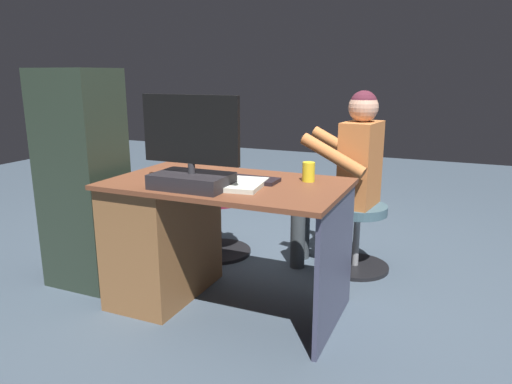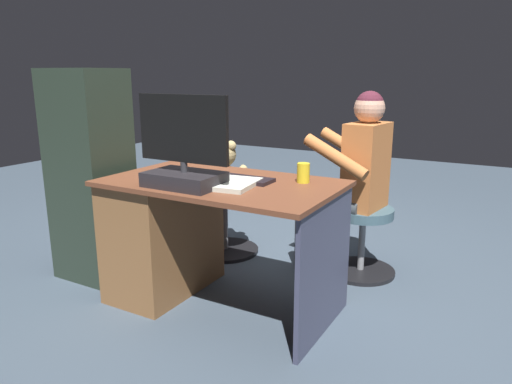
{
  "view_description": "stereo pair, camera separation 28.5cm",
  "coord_description": "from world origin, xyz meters",
  "px_view_note": "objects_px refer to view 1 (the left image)",
  "views": [
    {
      "loc": [
        -1.14,
        2.6,
        1.29
      ],
      "look_at": [
        -0.03,
        0.07,
        0.6
      ],
      "focal_mm": 33.26,
      "sensor_mm": 36.0,
      "label": 1
    },
    {
      "loc": [
        -1.39,
        2.47,
        1.29
      ],
      "look_at": [
        -0.03,
        0.07,
        0.6
      ],
      "focal_mm": 33.26,
      "sensor_mm": 36.0,
      "label": 2
    }
  ],
  "objects_px": {
    "desk": "(177,233)",
    "tv_remote": "(176,174)",
    "keyboard": "(241,179)",
    "teddy_bear": "(217,169)",
    "monitor": "(191,160)",
    "cup": "(309,172)",
    "office_chair_teddy": "(217,220)",
    "visitor_chair": "(357,231)",
    "person": "(347,168)",
    "computer_mouse": "(194,172)"
  },
  "relations": [
    {
      "from": "cup",
      "to": "office_chair_teddy",
      "type": "xyz_separation_m",
      "value": [
        0.84,
        -0.52,
        -0.53
      ]
    },
    {
      "from": "desk",
      "to": "tv_remote",
      "type": "relative_size",
      "value": 8.43
    },
    {
      "from": "desk",
      "to": "tv_remote",
      "type": "height_order",
      "value": "tv_remote"
    },
    {
      "from": "desk",
      "to": "visitor_chair",
      "type": "relative_size",
      "value": 2.8
    },
    {
      "from": "office_chair_teddy",
      "to": "person",
      "type": "bearing_deg",
      "value": -173.0
    },
    {
      "from": "computer_mouse",
      "to": "teddy_bear",
      "type": "height_order",
      "value": "teddy_bear"
    },
    {
      "from": "office_chair_teddy",
      "to": "visitor_chair",
      "type": "relative_size",
      "value": 1.09
    },
    {
      "from": "keyboard",
      "to": "visitor_chair",
      "type": "bearing_deg",
      "value": -122.63
    },
    {
      "from": "person",
      "to": "cup",
      "type": "bearing_deg",
      "value": 84.15
    },
    {
      "from": "person",
      "to": "teddy_bear",
      "type": "bearing_deg",
      "value": 6.23
    },
    {
      "from": "tv_remote",
      "to": "visitor_chair",
      "type": "relative_size",
      "value": 0.33
    },
    {
      "from": "computer_mouse",
      "to": "person",
      "type": "relative_size",
      "value": 0.08
    },
    {
      "from": "keyboard",
      "to": "cup",
      "type": "relative_size",
      "value": 4.02
    },
    {
      "from": "tv_remote",
      "to": "office_chair_teddy",
      "type": "relative_size",
      "value": 0.31
    },
    {
      "from": "desk",
      "to": "tv_remote",
      "type": "bearing_deg",
      "value": -74.66
    },
    {
      "from": "monitor",
      "to": "teddy_bear",
      "type": "relative_size",
      "value": 1.37
    },
    {
      "from": "teddy_bear",
      "to": "desk",
      "type": "bearing_deg",
      "value": 99.47
    },
    {
      "from": "desk",
      "to": "cup",
      "type": "height_order",
      "value": "cup"
    },
    {
      "from": "visitor_chair",
      "to": "person",
      "type": "bearing_deg",
      "value": 7.0
    },
    {
      "from": "keyboard",
      "to": "teddy_bear",
      "type": "bearing_deg",
      "value": -52.67
    },
    {
      "from": "teddy_bear",
      "to": "visitor_chair",
      "type": "relative_size",
      "value": 0.86
    },
    {
      "from": "monitor",
      "to": "tv_remote",
      "type": "relative_size",
      "value": 3.55
    },
    {
      "from": "office_chair_teddy",
      "to": "computer_mouse",
      "type": "bearing_deg",
      "value": 107.9
    },
    {
      "from": "desk",
      "to": "monitor",
      "type": "bearing_deg",
      "value": 139.63
    },
    {
      "from": "monitor",
      "to": "teddy_bear",
      "type": "xyz_separation_m",
      "value": [
        0.35,
        -0.91,
        -0.24
      ]
    },
    {
      "from": "computer_mouse",
      "to": "visitor_chair",
      "type": "xyz_separation_m",
      "value": [
        -0.79,
        -0.75,
        -0.48
      ]
    },
    {
      "from": "keyboard",
      "to": "teddy_bear",
      "type": "relative_size",
      "value": 1.08
    },
    {
      "from": "keyboard",
      "to": "cup",
      "type": "distance_m",
      "value": 0.37
    },
    {
      "from": "monitor",
      "to": "cup",
      "type": "bearing_deg",
      "value": -142.46
    },
    {
      "from": "teddy_bear",
      "to": "cup",
      "type": "bearing_deg",
      "value": 147.83
    },
    {
      "from": "office_chair_teddy",
      "to": "tv_remote",
      "type": "bearing_deg",
      "value": 99.41
    },
    {
      "from": "person",
      "to": "visitor_chair",
      "type": "bearing_deg",
      "value": -173.0
    },
    {
      "from": "office_chair_teddy",
      "to": "visitor_chair",
      "type": "height_order",
      "value": "same"
    },
    {
      "from": "desk",
      "to": "visitor_chair",
      "type": "xyz_separation_m",
      "value": [
        -0.87,
        -0.82,
        -0.12
      ]
    },
    {
      "from": "desk",
      "to": "computer_mouse",
      "type": "relative_size",
      "value": 13.17
    },
    {
      "from": "cup",
      "to": "office_chair_teddy",
      "type": "height_order",
      "value": "cup"
    },
    {
      "from": "tv_remote",
      "to": "visitor_chair",
      "type": "xyz_separation_m",
      "value": [
        -0.88,
        -0.8,
        -0.47
      ]
    },
    {
      "from": "teddy_bear",
      "to": "office_chair_teddy",
      "type": "bearing_deg",
      "value": 90.0
    },
    {
      "from": "desk",
      "to": "monitor",
      "type": "distance_m",
      "value": 0.57
    },
    {
      "from": "computer_mouse",
      "to": "cup",
      "type": "height_order",
      "value": "cup"
    },
    {
      "from": "desk",
      "to": "teddy_bear",
      "type": "relative_size",
      "value": 3.27
    },
    {
      "from": "computer_mouse",
      "to": "person",
      "type": "bearing_deg",
      "value": -133.7
    },
    {
      "from": "desk",
      "to": "cup",
      "type": "relative_size",
      "value": 12.1
    },
    {
      "from": "cup",
      "to": "person",
      "type": "distance_m",
      "value": 0.64
    },
    {
      "from": "tv_remote",
      "to": "teddy_bear",
      "type": "relative_size",
      "value": 0.39
    },
    {
      "from": "desk",
      "to": "monitor",
      "type": "relative_size",
      "value": 2.38
    },
    {
      "from": "computer_mouse",
      "to": "teddy_bear",
      "type": "xyz_separation_m",
      "value": [
        0.2,
        -0.64,
        -0.12
      ]
    },
    {
      "from": "monitor",
      "to": "keyboard",
      "type": "height_order",
      "value": "monitor"
    },
    {
      "from": "keyboard",
      "to": "tv_remote",
      "type": "bearing_deg",
      "value": 4.42
    },
    {
      "from": "cup",
      "to": "monitor",
      "type": "bearing_deg",
      "value": 37.54
    }
  ]
}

